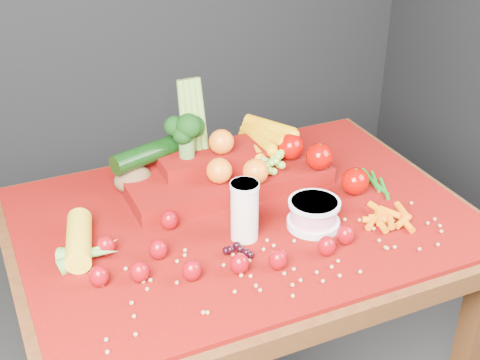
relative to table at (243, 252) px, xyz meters
name	(u,v)px	position (x,y,z in m)	size (l,w,h in m)	color
table	(243,252)	(0.00, 0.00, 0.00)	(1.10, 0.80, 0.75)	#37190C
red_cloth	(243,218)	(0.00, 0.00, 0.10)	(1.05, 0.75, 0.01)	#760308
milk_glass	(245,209)	(-0.04, -0.08, 0.18)	(0.07, 0.07, 0.14)	beige
yogurt_bowl	(314,213)	(0.13, -0.11, 0.14)	(0.12, 0.12, 0.07)	silver
strawberry_scatter	(206,252)	(-0.15, -0.14, 0.13)	(0.58, 0.28, 0.05)	maroon
dark_grape_cluster	(239,252)	(-0.08, -0.15, 0.12)	(0.06, 0.05, 0.03)	black
soybean_scatter	(282,259)	(0.00, -0.20, 0.11)	(0.84, 0.24, 0.01)	#AA7C49
corn_ear	(86,249)	(-0.38, -0.01, 0.13)	(0.22, 0.25, 0.06)	yellow
potato	(133,179)	(-0.21, 0.22, 0.14)	(0.10, 0.07, 0.07)	brown
baby_carrot_pile	(391,218)	(0.30, -0.18, 0.12)	(0.17, 0.17, 0.03)	#DA6707
green_bean_pile	(375,184)	(0.37, -0.01, 0.11)	(0.14, 0.12, 0.01)	#166317
produce_mound	(230,163)	(0.03, 0.16, 0.16)	(0.60, 0.36, 0.27)	#760308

